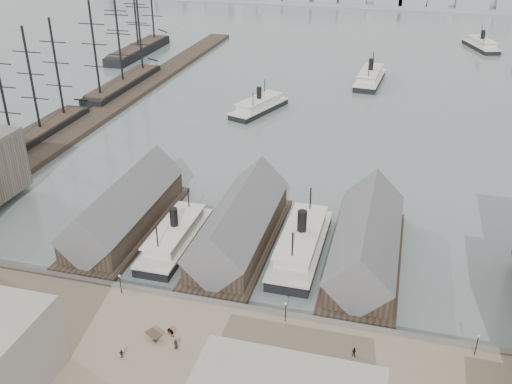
% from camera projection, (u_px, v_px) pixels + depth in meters
% --- Properties ---
extents(ground, '(900.00, 900.00, 0.00)m').
position_uv_depth(ground, '(214.00, 292.00, 105.49)').
color(ground, slate).
rests_on(ground, ground).
extents(quay, '(180.00, 30.00, 2.00)m').
position_uv_depth(quay, '(172.00, 364.00, 87.85)').
color(quay, '#7B6B53').
rests_on(quay, ground).
extents(seawall, '(180.00, 1.20, 2.30)m').
position_uv_depth(seawall, '(204.00, 304.00, 100.49)').
color(seawall, '#59544C').
rests_on(seawall, ground).
extents(west_wharf, '(10.00, 220.00, 1.60)m').
position_uv_depth(west_wharf, '(125.00, 98.00, 206.74)').
color(west_wharf, '#2D231C').
rests_on(west_wharf, ground).
extents(ferry_shed_west, '(14.00, 42.00, 12.60)m').
position_uv_depth(ferry_shed_west, '(125.00, 210.00, 123.87)').
color(ferry_shed_west, '#2D231C').
rests_on(ferry_shed_west, ground).
extents(ferry_shed_center, '(14.00, 42.00, 12.60)m').
position_uv_depth(ferry_shed_center, '(240.00, 226.00, 117.87)').
color(ferry_shed_center, '#2D231C').
rests_on(ferry_shed_center, ground).
extents(ferry_shed_east, '(14.00, 42.00, 12.60)m').
position_uv_depth(ferry_shed_east, '(366.00, 243.00, 111.87)').
color(ferry_shed_east, '#2D231C').
rests_on(ferry_shed_east, ground).
extents(lamp_post_near_w, '(0.44, 0.44, 3.92)m').
position_uv_depth(lamp_post_near_w, '(120.00, 281.00, 100.78)').
color(lamp_post_near_w, black).
rests_on(lamp_post_near_w, quay).
extents(lamp_post_near_e, '(0.44, 0.44, 3.92)m').
position_uv_depth(lamp_post_near_e, '(286.00, 309.00, 93.86)').
color(lamp_post_near_e, black).
rests_on(lamp_post_near_e, quay).
extents(lamp_post_far_e, '(0.44, 0.44, 3.92)m').
position_uv_depth(lamp_post_far_e, '(478.00, 341.00, 86.93)').
color(lamp_post_far_e, black).
rests_on(lamp_post_far_e, quay).
extents(ferry_docked_west, '(7.78, 25.94, 9.26)m').
position_uv_depth(ferry_docked_west, '(175.00, 236.00, 118.93)').
color(ferry_docked_west, black).
rests_on(ferry_docked_west, ground).
extents(ferry_docked_east, '(8.77, 29.25, 10.45)m').
position_uv_depth(ferry_docked_east, '(301.00, 243.00, 116.03)').
color(ferry_docked_east, black).
rests_on(ferry_docked_east, ground).
extents(ferry_open_near, '(15.98, 26.87, 9.21)m').
position_uv_depth(ferry_open_near, '(259.00, 106.00, 194.38)').
color(ferry_open_near, black).
rests_on(ferry_open_near, ground).
extents(ferry_open_mid, '(10.71, 29.70, 10.42)m').
position_uv_depth(ferry_open_mid, '(370.00, 77.00, 224.57)').
color(ferry_open_mid, black).
rests_on(ferry_open_mid, ground).
extents(ferry_open_far, '(16.80, 28.02, 9.60)m').
position_uv_depth(ferry_open_far, '(481.00, 44.00, 276.48)').
color(ferry_open_far, black).
rests_on(ferry_open_far, ground).
extents(sailing_ship_near, '(8.18, 56.34, 33.62)m').
position_uv_depth(sailing_ship_near, '(28.00, 139.00, 166.73)').
color(sailing_ship_near, black).
rests_on(sailing_ship_near, ground).
extents(sailing_ship_mid, '(8.64, 49.91, 35.51)m').
position_uv_depth(sailing_ship_mid, '(123.00, 83.00, 216.82)').
color(sailing_ship_mid, black).
rests_on(sailing_ship_mid, ground).
extents(sailing_ship_far, '(9.34, 51.89, 38.40)m').
position_uv_depth(sailing_ship_far, '(139.00, 48.00, 266.82)').
color(sailing_ship_far, black).
rests_on(sailing_ship_far, ground).
extents(horse_cart_center, '(4.76, 3.42, 1.56)m').
position_uv_depth(horse_cart_center, '(165.00, 333.00, 91.39)').
color(horse_cart_center, black).
rests_on(horse_cart_center, quay).
extents(horse_cart_right, '(4.85, 2.98, 1.62)m').
position_uv_depth(horse_cart_right, '(221.00, 379.00, 82.67)').
color(horse_cart_right, black).
rests_on(horse_cart_right, quay).
extents(pedestrian_2, '(1.08, 1.23, 1.65)m').
position_uv_depth(pedestrian_2, '(30.00, 295.00, 100.17)').
color(pedestrian_2, black).
rests_on(pedestrian_2, quay).
extents(pedestrian_3, '(0.99, 0.66, 1.57)m').
position_uv_depth(pedestrian_3, '(122.00, 354.00, 87.23)').
color(pedestrian_3, black).
rests_on(pedestrian_3, quay).
extents(pedestrian_4, '(0.90, 0.66, 1.68)m').
position_uv_depth(pedestrian_4, '(176.00, 344.00, 89.01)').
color(pedestrian_4, black).
rests_on(pedestrian_4, quay).
extents(pedestrian_5, '(0.75, 0.62, 1.79)m').
position_uv_depth(pedestrian_5, '(252.00, 351.00, 87.68)').
color(pedestrian_5, black).
rests_on(pedestrian_5, quay).
extents(pedestrian_6, '(0.91, 0.79, 1.59)m').
position_uv_depth(pedestrian_6, '(354.00, 352.00, 87.59)').
color(pedestrian_6, black).
rests_on(pedestrian_6, quay).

